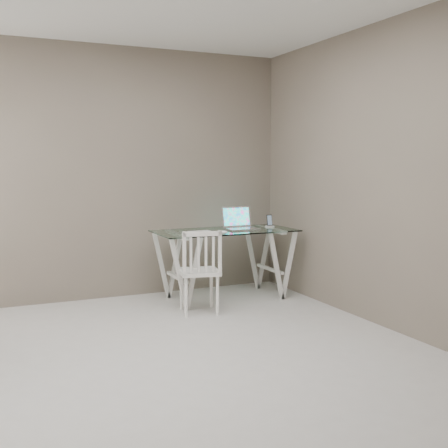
# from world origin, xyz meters

# --- Properties ---
(room) EXTENTS (4.50, 4.52, 2.71)m
(room) POSITION_xyz_m (-0.06, 0.02, 1.72)
(room) COLOR #BBB7B3
(room) RESTS_ON ground
(desk) EXTENTS (1.50, 0.70, 0.75)m
(desk) POSITION_xyz_m (1.14, 1.68, 0.38)
(desk) COLOR silver
(desk) RESTS_ON ground
(chair) EXTENTS (0.45, 0.45, 0.83)m
(chair) POSITION_xyz_m (0.66, 1.21, 0.46)
(chair) COLOR white
(chair) RESTS_ON ground
(laptop) EXTENTS (0.34, 0.29, 0.24)m
(laptop) POSITION_xyz_m (1.33, 1.73, 0.80)
(laptop) COLOR silver
(laptop) RESTS_ON desk
(keyboard) EXTENTS (0.26, 0.11, 0.01)m
(keyboard) POSITION_xyz_m (0.83, 1.65, 0.75)
(keyboard) COLOR silver
(keyboard) RESTS_ON desk
(mouse) EXTENTS (0.11, 0.07, 0.04)m
(mouse) POSITION_xyz_m (0.97, 1.39, 0.76)
(mouse) COLOR white
(mouse) RESTS_ON desk
(phone_dock) EXTENTS (0.08, 0.08, 0.14)m
(phone_dock) POSITION_xyz_m (1.71, 1.73, 0.78)
(phone_dock) COLOR white
(phone_dock) RESTS_ON desk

